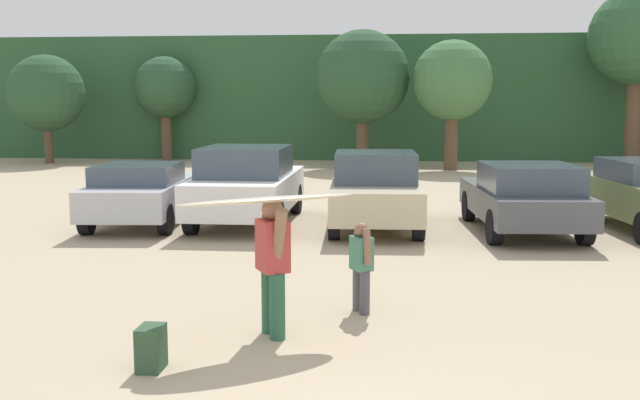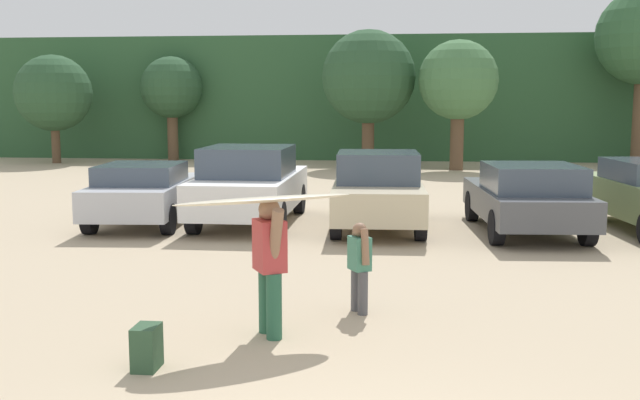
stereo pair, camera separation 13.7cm
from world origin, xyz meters
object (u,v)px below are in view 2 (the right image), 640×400
at_px(parked_car_silver, 145,192).
at_px(parked_car_dark_gray, 527,197).
at_px(parked_car_white, 250,184).
at_px(backpack_dropped, 147,347).
at_px(person_adult, 270,259).
at_px(surfboard_cream, 265,200).
at_px(parked_car_champagne, 378,190).
at_px(person_child, 360,262).

xyz_separation_m(parked_car_silver, parked_car_dark_gray, (8.09, -0.28, 0.04)).
xyz_separation_m(parked_car_white, parked_car_dark_gray, (5.82, -0.60, -0.12)).
bearing_deg(backpack_dropped, parked_car_white, 94.80).
bearing_deg(parked_car_silver, parked_car_white, -86.41).
xyz_separation_m(parked_car_white, backpack_dropped, (0.74, -8.83, -0.64)).
xyz_separation_m(parked_car_silver, person_adult, (4.06, -7.32, 0.19)).
distance_m(parked_car_white, surfboard_cream, 7.90).
height_order(parked_car_dark_gray, person_adult, person_adult).
bearing_deg(parked_car_champagne, person_adult, 169.83).
distance_m(parked_car_dark_gray, person_adult, 8.11).
distance_m(person_adult, surfboard_cream, 0.69).
bearing_deg(parked_car_dark_gray, person_child, 149.06).
height_order(parked_car_silver, person_child, parked_car_silver).
distance_m(parked_car_silver, parked_car_champagne, 5.07).
xyz_separation_m(person_adult, backpack_dropped, (-1.05, -1.19, -0.68)).
bearing_deg(person_adult, parked_car_champagne, -126.77).
xyz_separation_m(parked_car_champagne, person_child, (-0.03, -6.31, -0.16)).
bearing_deg(parked_car_silver, parked_car_champagne, -94.16).
bearing_deg(parked_car_silver, person_adult, -155.47).
bearing_deg(person_adult, parked_car_silver, -89.95).
bearing_deg(parked_car_champagne, parked_car_silver, 87.96).
relative_size(parked_car_silver, surfboard_cream, 1.95).
distance_m(parked_car_dark_gray, surfboard_cream, 8.20).
bearing_deg(person_adult, parked_car_dark_gray, -148.78).
bearing_deg(parked_car_white, backpack_dropped, -175.22).
relative_size(parked_car_silver, backpack_dropped, 9.16).
relative_size(parked_car_champagne, backpack_dropped, 9.37).
distance_m(surfboard_cream, backpack_dropped, 2.05).
relative_size(person_child, backpack_dropped, 2.59).
height_order(person_adult, person_child, person_adult).
xyz_separation_m(person_child, backpack_dropped, (-2.02, -2.23, -0.43)).
height_order(surfboard_cream, backpack_dropped, surfboard_cream).
distance_m(parked_car_white, parked_car_champagne, 2.81).
height_order(person_child, backpack_dropped, person_child).
relative_size(parked_car_silver, parked_car_champagne, 0.98).
bearing_deg(parked_car_champagne, backpack_dropped, 164.07).
distance_m(parked_car_silver, surfboard_cream, 8.42).
bearing_deg(person_child, parked_car_champagne, -119.31).
bearing_deg(parked_car_silver, surfboard_cream, -155.82).
relative_size(parked_car_white, parked_car_champagne, 1.08).
relative_size(parked_car_champagne, parked_car_dark_gray, 0.97).
distance_m(person_child, surfboard_cream, 1.74).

